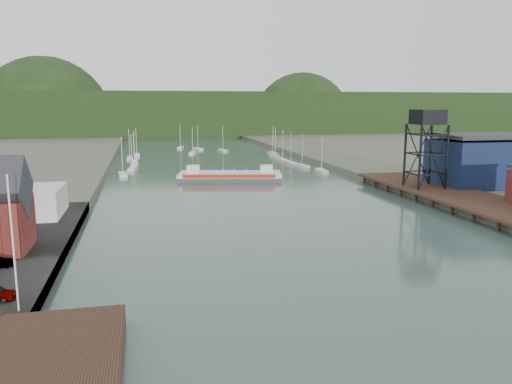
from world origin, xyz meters
name	(u,v)px	position (x,y,z in m)	size (l,w,h in m)	color
ground	(422,341)	(0.00, 0.00, 0.00)	(600.00, 600.00, 0.00)	#2D4640
west_stage	(48,372)	(-29.00, 0.00, 0.90)	(10.00, 18.00, 1.80)	black
east_pier	(471,199)	(37.00, 45.00, 1.90)	(14.00, 70.00, 2.45)	black
white_shed	(2,203)	(-44.00, 50.00, 3.85)	(18.00, 12.00, 4.50)	silver
flagpole	(13,244)	(-33.00, 10.00, 7.60)	(0.16, 0.16, 12.00)	silver
lift_tower	(428,122)	(35.00, 58.00, 15.65)	(6.50, 6.50, 16.00)	black
blue_shed	(482,161)	(50.00, 60.00, 7.06)	(20.50, 14.50, 11.30)	black
marina_sailboats	(208,159)	(0.08, 138.46, 0.35)	(57.71, 92.65, 0.90)	silver
distant_hills	(170,117)	(-3.98, 301.35, 10.38)	(500.00, 120.00, 80.00)	black
chain_ferry	(230,176)	(-0.41, 90.71, 1.08)	(27.60, 15.49, 3.75)	#444446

